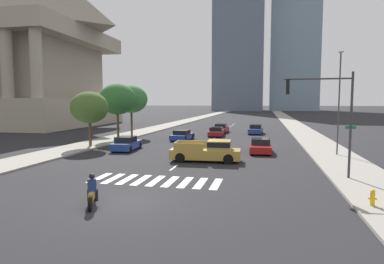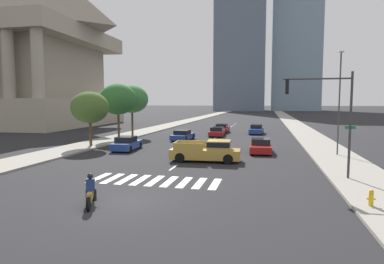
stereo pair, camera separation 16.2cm
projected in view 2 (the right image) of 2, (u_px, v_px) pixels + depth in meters
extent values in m
plane|color=#232326|center=(125.00, 202.00, 15.32)|extent=(800.00, 800.00, 0.00)
cube|color=gray|center=(312.00, 138.00, 41.82)|extent=(4.00, 260.00, 0.15)
cube|color=gray|center=(134.00, 134.00, 47.09)|extent=(4.00, 260.00, 0.15)
cube|color=silver|center=(99.00, 178.00, 20.23)|extent=(0.45, 2.64, 0.01)
cube|color=silver|center=(113.00, 178.00, 20.03)|extent=(0.45, 2.64, 0.01)
cube|color=silver|center=(127.00, 179.00, 19.84)|extent=(0.45, 2.64, 0.01)
cube|color=silver|center=(141.00, 180.00, 19.64)|extent=(0.45, 2.64, 0.01)
cube|color=silver|center=(155.00, 181.00, 19.44)|extent=(0.45, 2.64, 0.01)
cube|color=silver|center=(169.00, 181.00, 19.25)|extent=(0.45, 2.64, 0.01)
cube|color=silver|center=(184.00, 182.00, 19.05)|extent=(0.45, 2.64, 0.01)
cube|color=silver|center=(200.00, 183.00, 18.85)|extent=(0.45, 2.64, 0.01)
cube|color=silver|center=(215.00, 184.00, 18.66)|extent=(0.45, 2.64, 0.01)
cube|color=silver|center=(173.00, 168.00, 23.33)|extent=(0.14, 2.00, 0.01)
cube|color=silver|center=(187.00, 158.00, 27.22)|extent=(0.14, 2.00, 0.01)
cube|color=silver|center=(197.00, 151.00, 31.10)|extent=(0.14, 2.00, 0.01)
cube|color=silver|center=(204.00, 146.00, 34.99)|extent=(0.14, 2.00, 0.01)
cube|color=silver|center=(211.00, 141.00, 38.87)|extent=(0.14, 2.00, 0.01)
cube|color=silver|center=(216.00, 138.00, 42.76)|extent=(0.14, 2.00, 0.01)
cube|color=silver|center=(220.00, 135.00, 46.65)|extent=(0.14, 2.00, 0.01)
cube|color=silver|center=(223.00, 132.00, 50.53)|extent=(0.14, 2.00, 0.01)
cube|color=silver|center=(226.00, 130.00, 54.42)|extent=(0.14, 2.00, 0.01)
cube|color=silver|center=(229.00, 128.00, 58.30)|extent=(0.14, 2.00, 0.01)
cube|color=silver|center=(231.00, 127.00, 62.19)|extent=(0.14, 2.00, 0.01)
cube|color=silver|center=(234.00, 125.00, 66.08)|extent=(0.14, 2.00, 0.01)
cube|color=silver|center=(235.00, 124.00, 69.96)|extent=(0.14, 2.00, 0.01)
cylinder|color=black|center=(94.00, 194.00, 15.61)|extent=(0.33, 0.60, 0.60)
cylinder|color=black|center=(88.00, 204.00, 14.03)|extent=(0.33, 0.60, 0.60)
cube|color=#B28E38|center=(91.00, 194.00, 14.80)|extent=(0.67, 1.28, 0.32)
cylinder|color=#B2B2B7|center=(93.00, 188.00, 15.48)|extent=(0.17, 0.32, 0.67)
cylinder|color=black|center=(93.00, 180.00, 15.50)|extent=(0.67, 0.29, 0.04)
cube|color=navy|center=(90.00, 185.00, 14.66)|extent=(0.42, 0.35, 0.55)
sphere|color=black|center=(90.00, 176.00, 14.62)|extent=(0.26, 0.26, 0.26)
cylinder|color=black|center=(87.00, 195.00, 14.77)|extent=(0.16, 0.16, 0.55)
cylinder|color=black|center=(95.00, 195.00, 14.83)|extent=(0.16, 0.16, 0.55)
cube|color=#B28E38|center=(205.00, 154.00, 25.72)|extent=(5.49, 2.20, 0.75)
cube|color=#B28E38|center=(219.00, 145.00, 25.47)|extent=(1.82, 1.86, 0.70)
cube|color=black|center=(219.00, 144.00, 25.46)|extent=(1.84, 1.90, 0.39)
cube|color=#B28E38|center=(192.00, 144.00, 26.77)|extent=(2.27, 0.19, 0.55)
cube|color=#B28E38|center=(188.00, 147.00, 24.95)|extent=(2.27, 0.19, 0.55)
cube|color=#B28E38|center=(176.00, 145.00, 26.05)|extent=(0.17, 1.85, 0.55)
cylinder|color=black|center=(229.00, 155.00, 26.27)|extent=(0.77, 0.30, 0.76)
cylinder|color=black|center=(228.00, 159.00, 24.58)|extent=(0.77, 0.30, 0.76)
cylinder|color=black|center=(184.00, 154.00, 26.89)|extent=(0.77, 0.30, 0.76)
cylinder|color=black|center=(180.00, 158.00, 25.21)|extent=(0.77, 0.30, 0.76)
cube|color=navy|center=(127.00, 145.00, 31.86)|extent=(2.10, 4.43, 0.65)
cube|color=black|center=(126.00, 139.00, 31.60)|extent=(1.73, 2.04, 0.53)
cylinder|color=black|center=(124.00, 145.00, 33.45)|extent=(0.26, 0.65, 0.64)
cylinder|color=black|center=(140.00, 145.00, 33.19)|extent=(0.26, 0.65, 0.64)
cylinder|color=black|center=(113.00, 149.00, 30.56)|extent=(0.26, 0.65, 0.64)
cylinder|color=black|center=(130.00, 149.00, 30.30)|extent=(0.26, 0.65, 0.64)
cube|color=maroon|center=(222.00, 129.00, 50.17)|extent=(1.85, 4.62, 0.64)
cube|color=black|center=(222.00, 126.00, 49.89)|extent=(1.60, 2.09, 0.51)
cylinder|color=black|center=(218.00, 129.00, 51.88)|extent=(0.23, 0.64, 0.64)
cylinder|color=black|center=(229.00, 130.00, 51.51)|extent=(0.23, 0.64, 0.64)
cylinder|color=black|center=(215.00, 131.00, 48.86)|extent=(0.23, 0.64, 0.64)
cylinder|color=black|center=(226.00, 131.00, 48.48)|extent=(0.23, 0.64, 0.64)
cube|color=navy|center=(256.00, 131.00, 47.99)|extent=(2.06, 4.68, 0.63)
cube|color=black|center=(257.00, 126.00, 48.15)|extent=(1.71, 2.15, 0.53)
cylinder|color=black|center=(261.00, 133.00, 46.28)|extent=(0.25, 0.65, 0.64)
cylinder|color=black|center=(250.00, 132.00, 46.72)|extent=(0.25, 0.65, 0.64)
cylinder|color=black|center=(263.00, 131.00, 49.28)|extent=(0.25, 0.65, 0.64)
cylinder|color=black|center=(252.00, 131.00, 49.72)|extent=(0.25, 0.65, 0.64)
cube|color=navy|center=(183.00, 136.00, 40.18)|extent=(2.19, 4.48, 0.57)
cube|color=black|center=(182.00, 132.00, 39.92)|extent=(1.77, 2.08, 0.50)
cylinder|color=black|center=(181.00, 136.00, 41.84)|extent=(0.27, 0.66, 0.64)
cylinder|color=black|center=(193.00, 136.00, 41.34)|extent=(0.27, 0.66, 0.64)
cylinder|color=black|center=(172.00, 138.00, 39.03)|extent=(0.27, 0.66, 0.64)
cylinder|color=black|center=(185.00, 139.00, 38.54)|extent=(0.27, 0.66, 0.64)
cube|color=maroon|center=(217.00, 133.00, 45.05)|extent=(2.06, 4.86, 0.56)
cube|color=black|center=(217.00, 129.00, 44.76)|extent=(1.72, 2.22, 0.53)
cylinder|color=black|center=(212.00, 132.00, 46.80)|extent=(0.25, 0.65, 0.64)
cylinder|color=black|center=(224.00, 133.00, 46.50)|extent=(0.25, 0.65, 0.64)
cylinder|color=black|center=(209.00, 135.00, 43.62)|extent=(0.25, 0.65, 0.64)
cylinder|color=black|center=(222.00, 135.00, 43.32)|extent=(0.25, 0.65, 0.64)
cube|color=maroon|center=(261.00, 148.00, 30.16)|extent=(2.00, 4.36, 0.59)
cube|color=black|center=(261.00, 141.00, 30.32)|extent=(1.70, 1.99, 0.53)
cylinder|color=black|center=(271.00, 152.00, 28.58)|extent=(0.24, 0.65, 0.64)
cylinder|color=black|center=(251.00, 151.00, 28.91)|extent=(0.24, 0.65, 0.64)
cylinder|color=black|center=(269.00, 147.00, 31.45)|extent=(0.24, 0.65, 0.64)
cylinder|color=black|center=(251.00, 147.00, 31.77)|extent=(0.24, 0.65, 0.64)
cylinder|color=gold|center=(371.00, 200.00, 14.26)|extent=(0.20, 0.20, 0.55)
sphere|color=gold|center=(371.00, 192.00, 14.22)|extent=(0.20, 0.20, 0.20)
cylinder|color=gold|center=(374.00, 199.00, 14.23)|extent=(0.10, 0.08, 0.08)
cylinder|color=gold|center=(368.00, 199.00, 14.28)|extent=(0.10, 0.08, 0.08)
cylinder|color=#333335|center=(350.00, 125.00, 19.22)|extent=(0.14, 0.14, 6.25)
cylinder|color=#333335|center=(317.00, 79.00, 19.39)|extent=(3.87, 0.10, 0.10)
cube|color=black|center=(287.00, 87.00, 19.80)|extent=(0.20, 0.28, 0.90)
sphere|color=red|center=(287.00, 82.00, 19.77)|extent=(0.18, 0.18, 0.18)
sphere|color=orange|center=(287.00, 87.00, 19.80)|extent=(0.18, 0.18, 0.18)
sphere|color=green|center=(287.00, 92.00, 19.83)|extent=(0.18, 0.18, 0.18)
cube|color=#19662D|center=(350.00, 128.00, 19.23)|extent=(0.60, 0.04, 0.18)
cylinder|color=#3F3F42|center=(339.00, 104.00, 27.81)|extent=(0.12, 0.12, 8.57)
ellipsoid|color=beige|center=(341.00, 52.00, 27.41)|extent=(0.50, 0.24, 0.20)
cylinder|color=#4C3823|center=(91.00, 134.00, 33.86)|extent=(0.28, 0.28, 2.42)
ellipsoid|color=#426028|center=(90.00, 107.00, 33.62)|extent=(3.80, 3.80, 3.23)
cylinder|color=#4C3823|center=(119.00, 126.00, 40.27)|extent=(0.28, 0.28, 3.07)
ellipsoid|color=#2D662D|center=(118.00, 99.00, 39.97)|extent=(4.39, 4.39, 3.73)
cylinder|color=#4C3823|center=(132.00, 124.00, 44.40)|extent=(0.28, 0.28, 3.13)
ellipsoid|color=#387538|center=(132.00, 99.00, 44.10)|extent=(4.34, 4.34, 3.69)
cube|color=#A89E89|center=(26.00, 112.00, 65.77)|extent=(30.03, 30.03, 5.20)
cube|color=gray|center=(24.00, 73.00, 65.06)|extent=(23.42, 23.42, 10.41)
cylinder|color=#A89E89|center=(8.00, 64.00, 50.77)|extent=(1.80, 1.80, 10.41)
cylinder|color=#A89E89|center=(37.00, 64.00, 49.80)|extent=(1.80, 1.80, 10.41)
cube|color=#A89E89|center=(22.00, 38.00, 64.45)|extent=(30.03, 30.03, 3.00)
cube|color=slate|center=(241.00, 31.00, 170.50)|extent=(25.14, 23.94, 82.42)
cube|color=#7A93A8|center=(296.00, 44.00, 175.09)|extent=(24.51, 23.20, 70.32)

